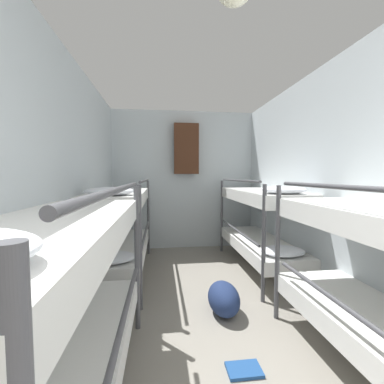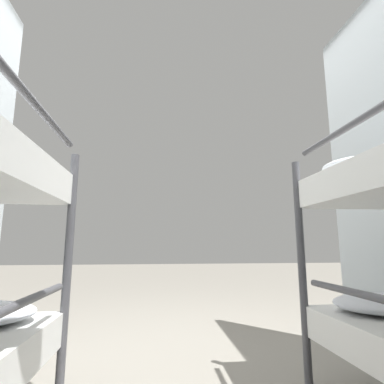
% 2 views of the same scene
% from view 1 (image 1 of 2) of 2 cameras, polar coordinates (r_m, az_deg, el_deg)
% --- Properties ---
extents(wall_left, '(0.06, 5.06, 2.53)m').
position_cam_1_polar(wall_left, '(2.44, -28.30, 1.19)').
color(wall_left, silver).
rests_on(wall_left, ground_plane).
extents(wall_right, '(0.06, 5.06, 2.53)m').
position_cam_1_polar(wall_right, '(2.88, 30.67, 1.43)').
color(wall_right, silver).
rests_on(wall_right, ground_plane).
extents(wall_back, '(2.70, 0.06, 2.53)m').
position_cam_1_polar(wall_back, '(4.79, -1.84, 2.65)').
color(wall_back, silver).
rests_on(wall_back, ground_plane).
extents(bunk_stack_left_near, '(0.67, 1.91, 1.30)m').
position_cam_1_polar(bunk_stack_left_near, '(1.49, -29.06, -21.95)').
color(bunk_stack_left_near, '#4C4C51').
rests_on(bunk_stack_left_near, ground_plane).
extents(bunk_stack_left_far, '(0.67, 1.91, 1.30)m').
position_cam_1_polar(bunk_stack_left_far, '(3.53, -15.62, -6.80)').
color(bunk_stack_left_far, '#4C4C51').
rests_on(bunk_stack_left_far, ground_plane).
extents(bunk_stack_right_far, '(0.67, 1.91, 1.30)m').
position_cam_1_polar(bunk_stack_right_far, '(3.76, 14.99, -6.14)').
color(bunk_stack_right_far, '#4C4C51').
rests_on(bunk_stack_right_far, ground_plane).
extents(duffel_bag, '(0.30, 0.48, 0.30)m').
position_cam_1_polar(duffel_bag, '(2.73, 7.05, -22.40)').
color(duffel_bag, navy).
rests_on(duffel_bag, ground_plane).
extents(floor_book, '(0.24, 0.16, 0.02)m').
position_cam_1_polar(floor_book, '(2.18, 11.49, -34.24)').
color(floor_book, navy).
rests_on(floor_book, ground_plane).
extents(hanging_coat, '(0.44, 0.12, 0.90)m').
position_cam_1_polar(hanging_coat, '(4.67, -1.28, 9.56)').
color(hanging_coat, '#472819').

